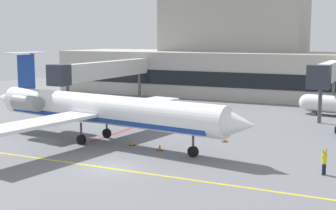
{
  "coord_description": "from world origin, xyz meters",
  "views": [
    {
      "loc": [
        19.27,
        -29.41,
        9.8
      ],
      "look_at": [
        -1.56,
        13.2,
        3.0
      ],
      "focal_mm": 51.28,
      "sensor_mm": 36.0,
      "label": 1
    }
  ],
  "objects_px": {
    "baggage_tug": "(211,113)",
    "fuel_tank": "(327,104)",
    "regional_jet": "(100,109)",
    "marshaller": "(324,161)"
  },
  "relations": [
    {
      "from": "marshaller",
      "to": "baggage_tug",
      "type": "bearing_deg",
      "value": 131.49
    },
    {
      "from": "fuel_tank",
      "to": "regional_jet",
      "type": "bearing_deg",
      "value": -123.69
    },
    {
      "from": "baggage_tug",
      "to": "fuel_tank",
      "type": "bearing_deg",
      "value": 40.29
    },
    {
      "from": "regional_jet",
      "to": "baggage_tug",
      "type": "distance_m",
      "value": 16.3
    },
    {
      "from": "marshaller",
      "to": "fuel_tank",
      "type": "bearing_deg",
      "value": 97.47
    },
    {
      "from": "fuel_tank",
      "to": "marshaller",
      "type": "xyz_separation_m",
      "value": [
        3.57,
        -27.25,
        -0.43
      ]
    },
    {
      "from": "regional_jet",
      "to": "fuel_tank",
      "type": "xyz_separation_m",
      "value": [
        16.84,
        25.26,
        -1.69
      ]
    },
    {
      "from": "marshaller",
      "to": "regional_jet",
      "type": "bearing_deg",
      "value": 174.46
    },
    {
      "from": "regional_jet",
      "to": "marshaller",
      "type": "height_order",
      "value": "regional_jet"
    },
    {
      "from": "fuel_tank",
      "to": "marshaller",
      "type": "distance_m",
      "value": 27.48
    }
  ]
}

